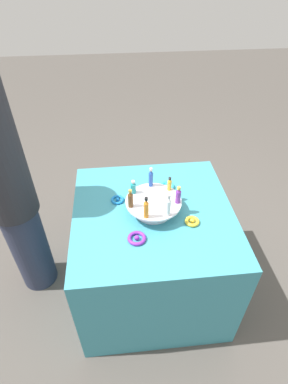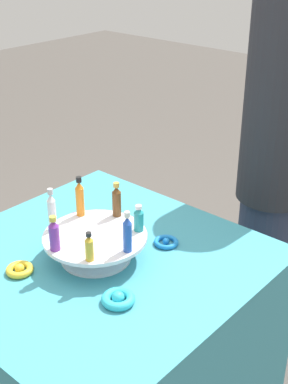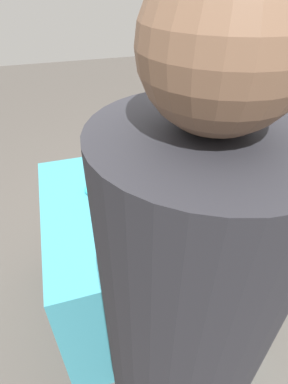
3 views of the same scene
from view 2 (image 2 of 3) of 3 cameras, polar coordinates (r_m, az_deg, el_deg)
name	(u,v)px [view 2 (image 2 of 3)]	position (r m, az deg, el deg)	size (l,w,h in m)	color
party_table	(101,351)	(1.94, -4.66, -16.52)	(0.95, 0.95, 0.77)	teal
display_stand	(95,244)	(1.67, -5.21, -5.50)	(0.32, 0.32, 0.08)	silver
bottle_teal	(139,219)	(1.65, -0.57, -2.89)	(0.03, 0.03, 0.09)	teal
bottle_brown	(117,201)	(1.73, -2.94, -0.92)	(0.03, 0.03, 0.12)	brown
bottle_orange	(80,198)	(1.74, -6.86, -0.62)	(0.03, 0.03, 0.14)	orange
bottle_clear	(52,211)	(1.67, -9.81, -2.01)	(0.03, 0.03, 0.14)	silver
bottle_purple	(54,235)	(1.57, -9.56, -4.50)	(0.03, 0.03, 0.11)	#702D93
bottle_gold	(89,247)	(1.52, -5.86, -5.91)	(0.03, 0.03, 0.09)	gold
bottle_blue	(128,233)	(1.54, -1.70, -4.38)	(0.03, 0.03, 0.13)	#234CAD
ribbon_bow_blue	(166,242)	(1.75, 2.37, -5.35)	(0.08, 0.08, 0.02)	blue
ribbon_bow_purple	(78,220)	(1.89, -7.01, -2.96)	(0.10, 0.10, 0.03)	purple
ribbon_bow_gold	(20,269)	(1.66, -13.13, -8.04)	(0.08, 0.08, 0.03)	gold
ribbon_bow_teal	(118,299)	(1.50, -2.77, -11.30)	(0.09, 0.09, 0.04)	#2DB7CC
person_figure	(275,163)	(2.17, 13.84, 2.98)	(0.29, 0.29, 1.71)	#282D42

